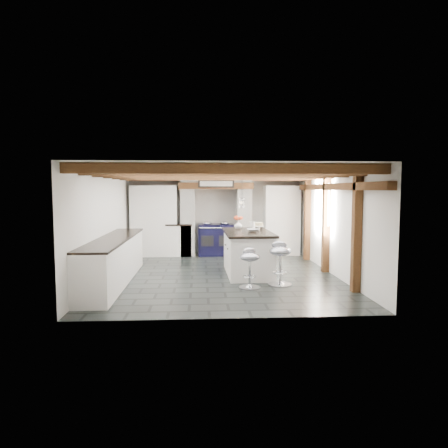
{
  "coord_description": "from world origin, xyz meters",
  "views": [
    {
      "loc": [
        -0.44,
        -8.71,
        1.9
      ],
      "look_at": [
        0.1,
        0.4,
        1.1
      ],
      "focal_mm": 32.0,
      "sensor_mm": 36.0,
      "label": 1
    }
  ],
  "objects": [
    {
      "name": "range_cooker",
      "position": [
        0.0,
        2.68,
        0.47
      ],
      "size": [
        1.0,
        0.63,
        0.99
      ],
      "color": "black",
      "rests_on": "ground"
    },
    {
      "name": "ground",
      "position": [
        0.0,
        0.0,
        0.0
      ],
      "size": [
        6.0,
        6.0,
        0.0
      ],
      "primitive_type": "plane",
      "color": "black",
      "rests_on": "ground"
    },
    {
      "name": "bar_stool_near",
      "position": [
        1.12,
        -1.02,
        0.54
      ],
      "size": [
        0.5,
        0.5,
        0.87
      ],
      "rotation": [
        0.0,
        0.0,
        -0.19
      ],
      "color": "silver",
      "rests_on": "ground"
    },
    {
      "name": "room_shell",
      "position": [
        -0.61,
        1.42,
        1.07
      ],
      "size": [
        6.0,
        6.03,
        6.0
      ],
      "color": "silver",
      "rests_on": "ground"
    },
    {
      "name": "kitchen_island",
      "position": [
        0.61,
        0.1,
        0.49
      ],
      "size": [
        1.04,
        1.95,
        1.28
      ],
      "rotation": [
        0.0,
        0.0,
        0.02
      ],
      "color": "white",
      "rests_on": "ground"
    },
    {
      "name": "bar_stool_far",
      "position": [
        0.5,
        -1.21,
        0.48
      ],
      "size": [
        0.48,
        0.48,
        0.78
      ],
      "rotation": [
        0.0,
        0.0,
        0.31
      ],
      "color": "silver",
      "rests_on": "ground"
    }
  ]
}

